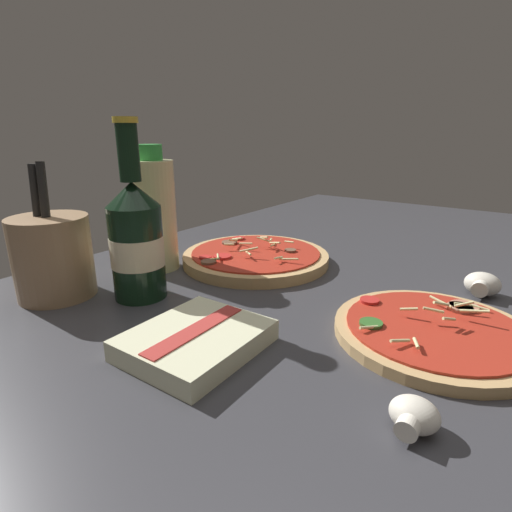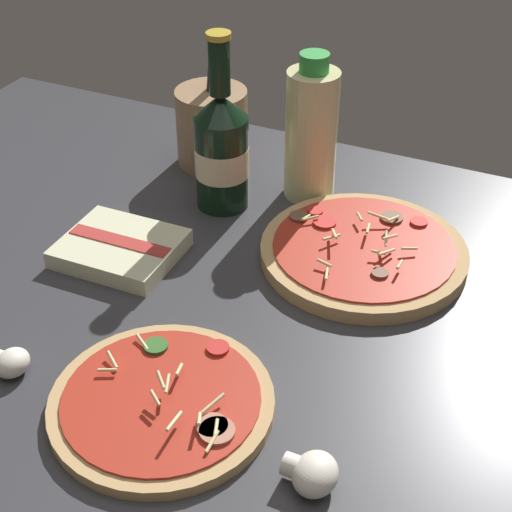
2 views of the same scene
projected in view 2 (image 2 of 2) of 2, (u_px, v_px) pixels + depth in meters
The scene contains 9 objects.
counter_slab at pixel (330, 342), 90.96cm from camera, with size 160.00×90.00×2.50cm.
pizza_near at pixel (162, 402), 80.45cm from camera, with size 23.33×23.33×4.80cm.
pizza_far at pixel (363, 252), 101.66cm from camera, with size 26.84×26.84×4.64cm.
beer_bottle at pixel (222, 149), 108.17cm from camera, with size 7.60×7.60×25.32cm.
oil_bottle at pixel (311, 133), 109.95cm from camera, with size 7.39×7.39×21.44cm.
mushroom_left at pixel (312, 473), 71.98cm from camera, with size 5.26×5.01×3.51cm.
mushroom_right at pixel (11, 362), 84.36cm from camera, with size 4.30×4.10×2.87cm.
utensil_crock at pixel (212, 126), 119.83cm from camera, with size 10.92×10.92×19.59cm.
dish_towel at pixel (120, 248), 102.03cm from camera, with size 15.07×12.85×2.56cm.
Camera 2 is at (20.75, -65.32, 62.50)cm, focal length 55.00 mm.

